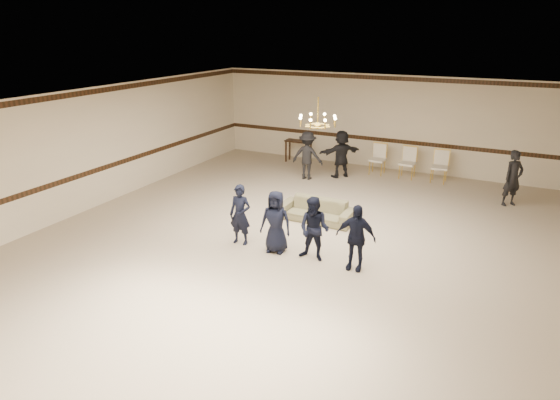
{
  "coord_description": "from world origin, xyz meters",
  "views": [
    {
      "loc": [
        3.98,
        -8.9,
        4.67
      ],
      "look_at": [
        -0.21,
        -0.5,
        1.2
      ],
      "focal_mm": 30.12,
      "sensor_mm": 36.0,
      "label": 1
    }
  ],
  "objects_px": {
    "adult_mid": "(341,154)",
    "banquet_chair_left": "(378,159)",
    "boy_b": "(276,222)",
    "adult_left": "(307,156)",
    "boy_a": "(240,215)",
    "banquet_chair_right": "(439,167)",
    "console_table": "(298,151)",
    "chandelier": "(318,112)",
    "boy_c": "(314,229)",
    "boy_d": "(356,237)",
    "banquet_chair_mid": "(408,163)",
    "adult_right": "(513,178)",
    "settee": "(317,210)"
  },
  "relations": [
    {
      "from": "boy_b",
      "to": "banquet_chair_left",
      "type": "bearing_deg",
      "value": 78.62
    },
    {
      "from": "settee",
      "to": "banquet_chair_left",
      "type": "xyz_separation_m",
      "value": [
        0.27,
        4.66,
        0.23
      ]
    },
    {
      "from": "boy_a",
      "to": "console_table",
      "type": "distance_m",
      "value": 7.1
    },
    {
      "from": "boy_d",
      "to": "banquet_chair_mid",
      "type": "bearing_deg",
      "value": 89.69
    },
    {
      "from": "chandelier",
      "to": "banquet_chair_right",
      "type": "bearing_deg",
      "value": 67.64
    },
    {
      "from": "boy_c",
      "to": "boy_d",
      "type": "bearing_deg",
      "value": 0.74
    },
    {
      "from": "chandelier",
      "to": "boy_a",
      "type": "distance_m",
      "value": 2.92
    },
    {
      "from": "boy_a",
      "to": "banquet_chair_right",
      "type": "height_order",
      "value": "boy_a"
    },
    {
      "from": "console_table",
      "to": "chandelier",
      "type": "bearing_deg",
      "value": -61.32
    },
    {
      "from": "boy_b",
      "to": "boy_c",
      "type": "distance_m",
      "value": 0.9
    },
    {
      "from": "boy_d",
      "to": "console_table",
      "type": "height_order",
      "value": "boy_d"
    },
    {
      "from": "adult_mid",
      "to": "banquet_chair_mid",
      "type": "xyz_separation_m",
      "value": [
        2.0,
        0.83,
        -0.27
      ]
    },
    {
      "from": "adult_left",
      "to": "banquet_chair_right",
      "type": "bearing_deg",
      "value": -163.53
    },
    {
      "from": "banquet_chair_right",
      "to": "boy_d",
      "type": "bearing_deg",
      "value": -101.13
    },
    {
      "from": "chandelier",
      "to": "settee",
      "type": "relative_size",
      "value": 0.5
    },
    {
      "from": "adult_mid",
      "to": "adult_right",
      "type": "relative_size",
      "value": 1.0
    },
    {
      "from": "boy_d",
      "to": "adult_right",
      "type": "height_order",
      "value": "adult_right"
    },
    {
      "from": "banquet_chair_right",
      "to": "console_table",
      "type": "bearing_deg",
      "value": 171.79
    },
    {
      "from": "boy_a",
      "to": "banquet_chair_left",
      "type": "height_order",
      "value": "boy_a"
    },
    {
      "from": "chandelier",
      "to": "boy_a",
      "type": "relative_size",
      "value": 0.67
    },
    {
      "from": "settee",
      "to": "chandelier",
      "type": "bearing_deg",
      "value": -72.21
    },
    {
      "from": "banquet_chair_right",
      "to": "boy_a",
      "type": "bearing_deg",
      "value": -122.24
    },
    {
      "from": "chandelier",
      "to": "banquet_chair_left",
      "type": "distance_m",
      "value": 5.67
    },
    {
      "from": "banquet_chair_right",
      "to": "adult_left",
      "type": "bearing_deg",
      "value": -164.44
    },
    {
      "from": "console_table",
      "to": "adult_right",
      "type": "bearing_deg",
      "value": -11.03
    },
    {
      "from": "boy_b",
      "to": "adult_mid",
      "type": "bearing_deg",
      "value": 87.87
    },
    {
      "from": "chandelier",
      "to": "settee",
      "type": "height_order",
      "value": "chandelier"
    },
    {
      "from": "boy_c",
      "to": "settee",
      "type": "distance_m",
      "value": 2.21
    },
    {
      "from": "adult_right",
      "to": "banquet_chair_right",
      "type": "bearing_deg",
      "value": 106.83
    },
    {
      "from": "boy_a",
      "to": "banquet_chair_left",
      "type": "bearing_deg",
      "value": 74.34
    },
    {
      "from": "boy_c",
      "to": "adult_right",
      "type": "distance_m",
      "value": 6.54
    },
    {
      "from": "boy_a",
      "to": "banquet_chair_right",
      "type": "bearing_deg",
      "value": 59.1
    },
    {
      "from": "boy_a",
      "to": "settee",
      "type": "distance_m",
      "value": 2.32
    },
    {
      "from": "boy_a",
      "to": "banquet_chair_left",
      "type": "relative_size",
      "value": 1.38
    },
    {
      "from": "banquet_chair_right",
      "to": "adult_mid",
      "type": "bearing_deg",
      "value": -170.37
    },
    {
      "from": "adult_right",
      "to": "console_table",
      "type": "distance_m",
      "value": 7.25
    },
    {
      "from": "banquet_chair_mid",
      "to": "console_table",
      "type": "xyz_separation_m",
      "value": [
        -4.0,
        0.2,
        -0.1
      ]
    },
    {
      "from": "chandelier",
      "to": "boy_c",
      "type": "distance_m",
      "value": 2.73
    },
    {
      "from": "chandelier",
      "to": "banquet_chair_left",
      "type": "xyz_separation_m",
      "value": [
        0.12,
        5.15,
        -2.37
      ]
    },
    {
      "from": "banquet_chair_left",
      "to": "banquet_chair_right",
      "type": "distance_m",
      "value": 2.0
    },
    {
      "from": "boy_b",
      "to": "banquet_chair_mid",
      "type": "height_order",
      "value": "boy_b"
    },
    {
      "from": "boy_c",
      "to": "adult_left",
      "type": "xyz_separation_m",
      "value": [
        -2.39,
        5.16,
        0.08
      ]
    },
    {
      "from": "boy_a",
      "to": "adult_left",
      "type": "distance_m",
      "value": 5.19
    },
    {
      "from": "boy_b",
      "to": "adult_left",
      "type": "xyz_separation_m",
      "value": [
        -1.49,
        5.16,
        0.08
      ]
    },
    {
      "from": "boy_a",
      "to": "banquet_chair_mid",
      "type": "xyz_separation_m",
      "value": [
        2.31,
        6.69,
        -0.19
      ]
    },
    {
      "from": "chandelier",
      "to": "console_table",
      "type": "xyz_separation_m",
      "value": [
        -2.88,
        5.35,
        -2.47
      ]
    },
    {
      "from": "boy_c",
      "to": "console_table",
      "type": "bearing_deg",
      "value": 117.6
    },
    {
      "from": "boy_c",
      "to": "banquet_chair_left",
      "type": "relative_size",
      "value": 1.38
    },
    {
      "from": "adult_mid",
      "to": "banquet_chair_left",
      "type": "bearing_deg",
      "value": 172.38
    },
    {
      "from": "boy_b",
      "to": "chandelier",
      "type": "bearing_deg",
      "value": 71.42
    }
  ]
}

